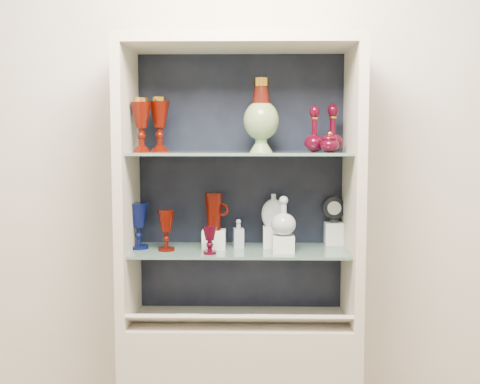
{
  "coord_description": "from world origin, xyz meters",
  "views": [
    {
      "loc": [
        0.05,
        -1.01,
        1.55
      ],
      "look_at": [
        0.0,
        1.53,
        1.3
      ],
      "focal_mm": 45.0,
      "sensor_mm": 36.0,
      "label": 1
    }
  ],
  "objects_px": {
    "ruby_goblet_tall": "(166,231)",
    "ruby_pitcher": "(214,211)",
    "clear_square_bottle": "(239,233)",
    "pedestal_lamp_right": "(141,125)",
    "lidded_bowl": "(329,142)",
    "cobalt_goblet": "(139,226)",
    "ruby_decanter_a": "(314,126)",
    "enamel_urn": "(261,115)",
    "pedestal_lamp_left": "(160,124)",
    "flat_flask": "(273,210)",
    "cameo_medallion": "(334,209)",
    "ruby_goblet_small": "(210,240)",
    "ruby_decanter_b": "(333,126)",
    "clear_round_decanter": "(283,217)"
  },
  "relations": [
    {
      "from": "lidded_bowl",
      "to": "clear_square_bottle",
      "type": "height_order",
      "value": "lidded_bowl"
    },
    {
      "from": "pedestal_lamp_right",
      "to": "flat_flask",
      "type": "bearing_deg",
      "value": 9.85
    },
    {
      "from": "ruby_goblet_tall",
      "to": "ruby_pitcher",
      "type": "distance_m",
      "value": 0.22
    },
    {
      "from": "ruby_goblet_small",
      "to": "clear_square_bottle",
      "type": "bearing_deg",
      "value": 50.6
    },
    {
      "from": "flat_flask",
      "to": "cameo_medallion",
      "type": "relative_size",
      "value": 1.24
    },
    {
      "from": "clear_square_bottle",
      "to": "lidded_bowl",
      "type": "bearing_deg",
      "value": -15.58
    },
    {
      "from": "lidded_bowl",
      "to": "pedestal_lamp_left",
      "type": "bearing_deg",
      "value": 172.45
    },
    {
      "from": "pedestal_lamp_right",
      "to": "ruby_pitcher",
      "type": "distance_m",
      "value": 0.48
    },
    {
      "from": "pedestal_lamp_right",
      "to": "cobalt_goblet",
      "type": "bearing_deg",
      "value": 120.81
    },
    {
      "from": "ruby_decanter_a",
      "to": "ruby_goblet_small",
      "type": "xyz_separation_m",
      "value": [
        -0.44,
        -0.1,
        -0.47
      ]
    },
    {
      "from": "lidded_bowl",
      "to": "ruby_goblet_small",
      "type": "distance_m",
      "value": 0.64
    },
    {
      "from": "pedestal_lamp_left",
      "to": "ruby_goblet_small",
      "type": "xyz_separation_m",
      "value": [
        0.22,
        -0.13,
        -0.48
      ]
    },
    {
      "from": "flat_flask",
      "to": "ruby_goblet_small",
      "type": "bearing_deg",
      "value": -136.01
    },
    {
      "from": "pedestal_lamp_left",
      "to": "enamel_urn",
      "type": "bearing_deg",
      "value": -5.43
    },
    {
      "from": "lidded_bowl",
      "to": "ruby_goblet_small",
      "type": "relative_size",
      "value": 0.77
    },
    {
      "from": "ruby_goblet_tall",
      "to": "clear_square_bottle",
      "type": "xyz_separation_m",
      "value": [
        0.31,
        0.07,
        -0.02
      ]
    },
    {
      "from": "pedestal_lamp_left",
      "to": "cobalt_goblet",
      "type": "bearing_deg",
      "value": -168.31
    },
    {
      "from": "ruby_pitcher",
      "to": "clear_square_bottle",
      "type": "xyz_separation_m",
      "value": [
        0.11,
        0.02,
        -0.1
      ]
    },
    {
      "from": "clear_square_bottle",
      "to": "pedestal_lamp_right",
      "type": "bearing_deg",
      "value": -169.57
    },
    {
      "from": "pedestal_lamp_right",
      "to": "lidded_bowl",
      "type": "relative_size",
      "value": 2.55
    },
    {
      "from": "ruby_pitcher",
      "to": "cameo_medallion",
      "type": "bearing_deg",
      "value": 25.2
    },
    {
      "from": "ruby_goblet_tall",
      "to": "flat_flask",
      "type": "bearing_deg",
      "value": 11.78
    },
    {
      "from": "lidded_bowl",
      "to": "cobalt_goblet",
      "type": "bearing_deg",
      "value": 174.68
    },
    {
      "from": "cameo_medallion",
      "to": "clear_square_bottle",
      "type": "bearing_deg",
      "value": -170.94
    },
    {
      "from": "cobalt_goblet",
      "to": "ruby_decanter_a",
      "type": "bearing_deg",
      "value": -0.66
    },
    {
      "from": "pedestal_lamp_left",
      "to": "ruby_pitcher",
      "type": "height_order",
      "value": "pedestal_lamp_left"
    },
    {
      "from": "lidded_bowl",
      "to": "ruby_goblet_tall",
      "type": "relative_size",
      "value": 0.51
    },
    {
      "from": "cobalt_goblet",
      "to": "clear_round_decanter",
      "type": "xyz_separation_m",
      "value": [
        0.62,
        -0.06,
        0.05
      ]
    },
    {
      "from": "ruby_pitcher",
      "to": "clear_round_decanter",
      "type": "xyz_separation_m",
      "value": [
        0.3,
        -0.08,
        -0.01
      ]
    },
    {
      "from": "ruby_decanter_a",
      "to": "clear_round_decanter",
      "type": "xyz_separation_m",
      "value": [
        -0.13,
        -0.06,
        -0.38
      ]
    },
    {
      "from": "cobalt_goblet",
      "to": "enamel_urn",
      "type": "bearing_deg",
      "value": -2.37
    },
    {
      "from": "pedestal_lamp_left",
      "to": "flat_flask",
      "type": "xyz_separation_m",
      "value": [
        0.49,
        0.03,
        -0.37
      ]
    },
    {
      "from": "clear_square_bottle",
      "to": "flat_flask",
      "type": "relative_size",
      "value": 0.84
    },
    {
      "from": "pedestal_lamp_left",
      "to": "ruby_goblet_small",
      "type": "bearing_deg",
      "value": -30.52
    },
    {
      "from": "ruby_decanter_b",
      "to": "flat_flask",
      "type": "distance_m",
      "value": 0.44
    },
    {
      "from": "enamel_urn",
      "to": "cameo_medallion",
      "type": "bearing_deg",
      "value": 22.28
    },
    {
      "from": "ruby_goblet_tall",
      "to": "cameo_medallion",
      "type": "distance_m",
      "value": 0.75
    },
    {
      "from": "pedestal_lamp_left",
      "to": "clear_square_bottle",
      "type": "bearing_deg",
      "value": 1.76
    },
    {
      "from": "pedestal_lamp_right",
      "to": "ruby_goblet_small",
      "type": "bearing_deg",
      "value": -12.99
    },
    {
      "from": "pedestal_lamp_right",
      "to": "clear_square_bottle",
      "type": "xyz_separation_m",
      "value": [
        0.41,
        0.07,
        -0.47
      ]
    },
    {
      "from": "clear_round_decanter",
      "to": "cameo_medallion",
      "type": "relative_size",
      "value": 1.32
    },
    {
      "from": "pedestal_lamp_left",
      "to": "cameo_medallion",
      "type": "xyz_separation_m",
      "value": [
        0.77,
        0.09,
        -0.38
      ]
    },
    {
      "from": "pedestal_lamp_left",
      "to": "clear_round_decanter",
      "type": "relative_size",
      "value": 1.46
    },
    {
      "from": "pedestal_lamp_left",
      "to": "flat_flask",
      "type": "distance_m",
      "value": 0.62
    },
    {
      "from": "ruby_decanter_a",
      "to": "ruby_pitcher",
      "type": "xyz_separation_m",
      "value": [
        -0.43,
        0.02,
        -0.37
      ]
    },
    {
      "from": "cobalt_goblet",
      "to": "cameo_medallion",
      "type": "relative_size",
      "value": 1.66
    },
    {
      "from": "pedestal_lamp_left",
      "to": "cobalt_goblet",
      "type": "xyz_separation_m",
      "value": [
        -0.09,
        -0.02,
        -0.44
      ]
    },
    {
      "from": "enamel_urn",
      "to": "lidded_bowl",
      "type": "height_order",
      "value": "enamel_urn"
    },
    {
      "from": "ruby_decanter_a",
      "to": "ruby_goblet_tall",
      "type": "bearing_deg",
      "value": -176.81
    },
    {
      "from": "pedestal_lamp_left",
      "to": "ruby_decanter_b",
      "type": "xyz_separation_m",
      "value": [
        0.74,
        0.02,
        -0.01
      ]
    }
  ]
}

